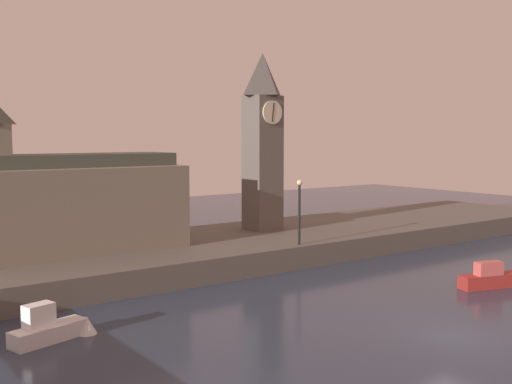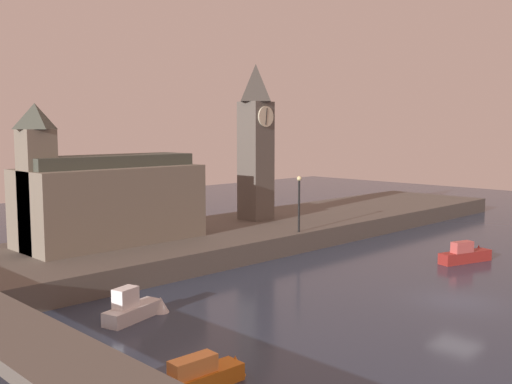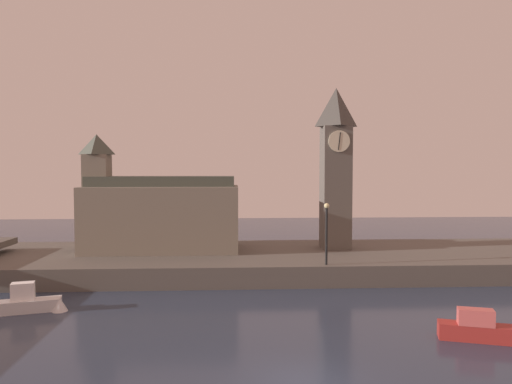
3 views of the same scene
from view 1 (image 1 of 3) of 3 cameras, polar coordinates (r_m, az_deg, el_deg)
name	(u,v)px [view 1 (image 1 of 3)]	position (r m, az deg, el deg)	size (l,w,h in m)	color
ground_plane	(453,337)	(28.28, 17.82, -12.72)	(120.00, 120.00, 0.00)	#2D384C
far_embankment	(206,250)	(42.55, -4.64, -5.41)	(70.00, 12.00, 1.50)	#5B544C
clock_tower	(263,139)	(46.37, 0.61, 4.96)	(2.51, 2.55, 13.26)	#5B544C
parliament_hall	(74,203)	(39.31, -16.54, -0.95)	(12.36, 5.52, 9.37)	slate
streetlamp	(299,205)	(40.03, 4.05, -1.20)	(0.36, 0.36, 4.26)	black
boat_ferry_white	(54,328)	(27.80, -18.28, -11.90)	(3.91, 1.84, 1.70)	silver
boat_dinghy_red	(496,277)	(37.99, 21.40, -7.40)	(4.79, 2.15, 1.64)	maroon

